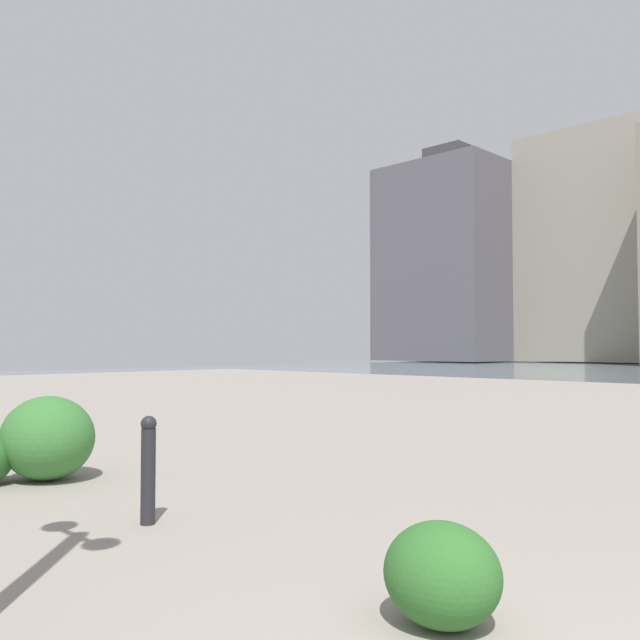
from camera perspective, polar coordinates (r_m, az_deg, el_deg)
The scene contains 5 objects.
building_annex at distance 76.55m, azimuth 23.31°, elevation 5.65°, with size 15.95×11.15×23.65m.
building_highrise at distance 77.03m, azimuth 11.14°, elevation 4.77°, with size 13.43×12.58×23.88m.
bollard_near at distance 5.86m, azimuth -14.37°, elevation -12.04°, with size 0.13×0.13×0.89m.
shrub_round at distance 8.08m, azimuth -22.10°, elevation -9.25°, with size 1.08×0.98×0.92m.
shrub_wide at distance 3.81m, azimuth 10.31°, elevation -20.45°, with size 0.64×0.57×0.54m.
Camera 1 is at (-0.07, 1.91, 1.46)m, focal length 37.73 mm.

